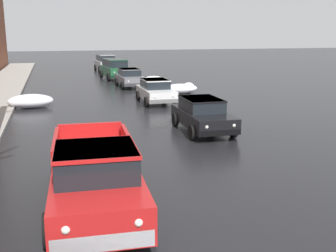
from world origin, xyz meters
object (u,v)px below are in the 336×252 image
Objects in this scene: sedan_grey_parked_far_down_block at (130,77)px; suv_green_queued_behind_truck at (115,68)px; sedan_black_parked_kerbside_close at (202,114)px; pickup_truck_red_approaching_near_lane at (95,176)px; sedan_white_parked_kerbside_mid at (156,91)px; suv_silver_at_far_intersection at (105,62)px.

sedan_grey_parked_far_down_block is 6.06m from suv_green_queued_behind_truck.
suv_green_queued_behind_truck is at bearing 91.31° from sedan_black_parked_kerbside_close.
pickup_truck_red_approaching_near_lane reaches higher than sedan_grey_parked_far_down_block.
pickup_truck_red_approaching_near_lane reaches higher than sedan_white_parked_kerbside_mid.
suv_green_queued_behind_truck reaches higher than sedan_grey_parked_far_down_block.
sedan_grey_parked_far_down_block is at bearing -89.75° from suv_silver_at_far_intersection.
pickup_truck_red_approaching_near_lane is 1.22× the size of suv_silver_at_far_intersection.
sedan_white_parked_kerbside_mid is 0.90× the size of suv_silver_at_far_intersection.
suv_silver_at_far_intersection is at bearing 90.60° from sedan_black_parked_kerbside_close.
pickup_truck_red_approaching_near_lane is 1.35× the size of sedan_white_parked_kerbside_mid.
sedan_black_parked_kerbside_close is at bearing -88.69° from suv_green_queued_behind_truck.
sedan_black_parked_kerbside_close is (5.26, 6.93, -0.13)m from pickup_truck_red_approaching_near_lane.
sedan_white_parked_kerbside_mid is 7.73m from sedan_grey_parked_far_down_block.
pickup_truck_red_approaching_near_lane is 1.30× the size of sedan_black_parked_kerbside_close.
suv_silver_at_far_intersection is (0.18, 7.99, -0.00)m from suv_green_queued_behind_truck.
suv_silver_at_far_intersection is (-0.31, 29.39, 0.24)m from sedan_black_parked_kerbside_close.
pickup_truck_red_approaching_near_lane is at bearing -109.40° from sedan_white_parked_kerbside_mid.
sedan_black_parked_kerbside_close and sedan_grey_parked_far_down_block have the same top height.
sedan_black_parked_kerbside_close and sedan_white_parked_kerbside_mid have the same top height.
pickup_truck_red_approaching_near_lane reaches higher than sedan_black_parked_kerbside_close.
suv_green_queued_behind_truck is at bearing -91.30° from suv_silver_at_far_intersection.
suv_green_queued_behind_truck is (-0.49, 21.40, 0.24)m from sedan_black_parked_kerbside_close.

